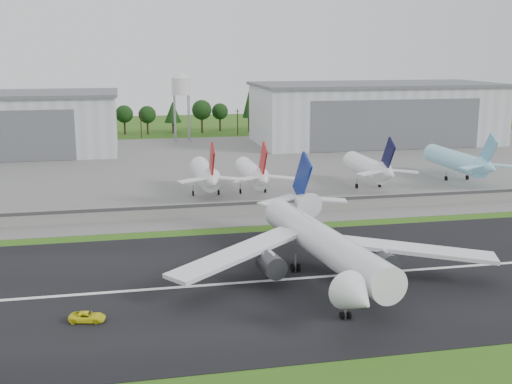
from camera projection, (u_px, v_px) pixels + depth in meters
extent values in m
plane|color=#365A15|center=(323.00, 300.00, 101.82)|extent=(600.00, 600.00, 0.00)
cube|color=black|center=(306.00, 278.00, 111.37)|extent=(320.00, 60.00, 0.10)
cube|color=white|center=(306.00, 278.00, 111.35)|extent=(220.00, 1.00, 0.02)
cube|color=slate|center=(215.00, 167.00, 216.49)|extent=(320.00, 150.00, 0.10)
cube|color=gray|center=(254.00, 208.00, 154.00)|extent=(240.00, 0.50, 3.50)
cube|color=#38383A|center=(254.00, 203.00, 153.44)|extent=(240.00, 0.12, 0.70)
cube|color=silver|center=(375.00, 114.00, 271.81)|extent=(100.00, 45.00, 24.00)
cube|color=#595B60|center=(376.00, 84.00, 269.07)|extent=(102.00, 47.00, 1.20)
cube|color=#595B60|center=(397.00, 125.00, 250.58)|extent=(70.00, 0.30, 19.68)
cylinder|color=#99999E|center=(175.00, 119.00, 271.98)|extent=(0.50, 0.50, 20.00)
cylinder|color=#99999E|center=(188.00, 117.00, 278.91)|extent=(0.50, 0.50, 20.00)
cylinder|color=silver|center=(181.00, 87.00, 272.51)|extent=(8.00, 8.00, 7.00)
cone|color=silver|center=(181.00, 75.00, 271.49)|extent=(8.40, 8.40, 2.40)
cylinder|color=white|center=(324.00, 243.00, 110.66)|extent=(11.31, 44.38, 5.80)
cone|color=white|center=(358.00, 298.00, 86.34)|extent=(6.51, 6.68, 5.80)
cone|color=white|center=(301.00, 201.00, 136.19)|extent=(6.60, 9.62, 5.51)
cube|color=navy|center=(302.00, 177.00, 134.55)|extent=(1.70, 9.53, 11.13)
cube|color=white|center=(412.00, 249.00, 110.04)|extent=(28.11, 15.06, 2.65)
cylinder|color=#333338|center=(383.00, 262.00, 108.51)|extent=(4.46, 5.94, 3.80)
cube|color=white|center=(325.00, 199.00, 136.00)|extent=(9.44, 4.82, 0.98)
cube|color=white|center=(238.00, 253.00, 107.74)|extent=(26.02, 20.64, 2.65)
cylinder|color=#333338|center=(271.00, 264.00, 107.05)|extent=(4.46, 5.94, 3.80)
cube|color=white|center=(278.00, 200.00, 135.23)|extent=(9.51, 6.73, 0.98)
cube|color=#99999E|center=(328.00, 276.00, 107.75)|extent=(13.71, 31.02, 3.20)
cylinder|color=black|center=(295.00, 268.00, 114.40)|extent=(0.59, 1.54, 1.50)
imported|color=yellow|center=(87.00, 317.00, 93.41)|extent=(5.62, 3.40, 1.46)
cylinder|color=white|center=(205.00, 173.00, 175.30)|extent=(5.55, 24.00, 5.55)
cone|color=white|center=(212.00, 181.00, 160.27)|extent=(5.27, 7.00, 5.27)
cube|color=#9F0C0F|center=(212.00, 162.00, 159.71)|extent=(0.45, 8.59, 10.02)
cylinder|color=#99999E|center=(193.00, 191.00, 173.62)|extent=(0.32, 0.32, 3.00)
cylinder|color=#99999E|center=(219.00, 190.00, 175.01)|extent=(0.32, 0.32, 3.00)
cylinder|color=black|center=(193.00, 193.00, 173.77)|extent=(0.40, 1.40, 1.40)
cylinder|color=white|center=(251.00, 172.00, 177.95)|extent=(5.06, 24.00, 5.06)
cone|color=white|center=(263.00, 180.00, 162.92)|extent=(4.81, 7.00, 4.81)
cube|color=#AC0D10|center=(263.00, 161.00, 162.35)|extent=(0.45, 8.59, 10.02)
cylinder|color=#99999E|center=(240.00, 189.00, 176.22)|extent=(0.32, 0.32, 3.00)
cylinder|color=#99999E|center=(265.00, 188.00, 177.61)|extent=(0.32, 0.32, 3.00)
cylinder|color=black|center=(240.00, 191.00, 176.37)|extent=(0.40, 1.40, 1.40)
cylinder|color=white|center=(366.00, 167.00, 184.61)|extent=(5.63, 24.00, 5.63)
cone|color=white|center=(388.00, 174.00, 169.58)|extent=(5.35, 7.00, 5.35)
cube|color=black|center=(388.00, 155.00, 169.01)|extent=(0.45, 8.59, 10.02)
cylinder|color=#99999E|center=(357.00, 184.00, 182.94)|extent=(0.32, 0.32, 3.00)
cylinder|color=#99999E|center=(380.00, 183.00, 184.33)|extent=(0.32, 0.32, 3.00)
cylinder|color=black|center=(357.00, 186.00, 183.09)|extent=(0.40, 1.40, 1.40)
cylinder|color=#91DDFB|center=(455.00, 160.00, 195.42)|extent=(5.83, 30.00, 5.83)
cone|color=#91DDFB|center=(488.00, 168.00, 177.53)|extent=(5.53, 7.00, 5.53)
cube|color=#65ABD0|center=(488.00, 150.00, 176.96)|extent=(0.45, 8.59, 10.02)
cylinder|color=#99999E|center=(446.00, 176.00, 193.78)|extent=(0.32, 0.32, 3.00)
cylinder|color=#99999E|center=(467.00, 175.00, 195.17)|extent=(0.32, 0.32, 3.00)
cylinder|color=black|center=(446.00, 178.00, 193.93)|extent=(0.40, 1.40, 1.40)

